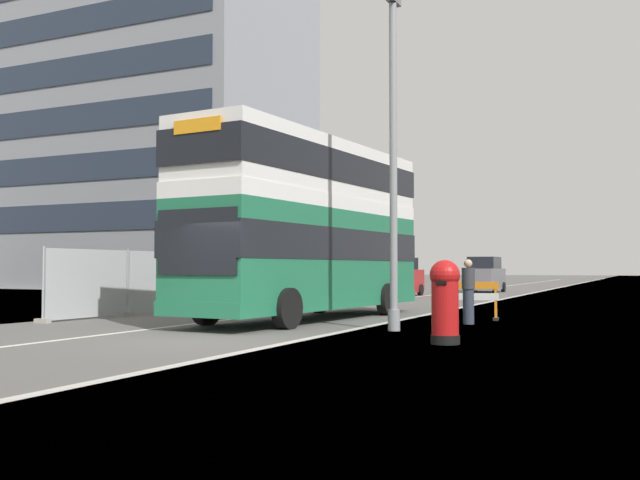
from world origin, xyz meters
name	(u,v)px	position (x,y,z in m)	size (l,w,h in m)	color
ground	(219,343)	(0.54, 0.08, -0.05)	(140.00, 280.00, 0.10)	#565451
double_decker_bus	(308,225)	(-0.50, 6.34, 2.71)	(3.27, 10.31, 5.10)	#1E6B47
lamppost_foreground	(393,171)	(2.97, 3.81, 3.78)	(0.29, 0.70, 8.03)	gray
red_pillar_postbox	(445,298)	(4.84, 1.45, 0.90)	(0.59, 0.59, 1.64)	black
roadworks_barrier	(469,296)	(3.73, 8.13, 0.67)	(1.67, 0.65, 1.08)	orange
construction_site_fence	(218,281)	(-6.32, 10.54, 0.99)	(0.44, 17.20, 2.07)	#A8AAAD
car_oncoming_near	(397,278)	(-3.83, 23.91, 0.96)	(2.01, 3.83, 2.03)	maroon
car_receding_mid	(484,276)	(-0.85, 31.47, 1.01)	(1.92, 4.37, 2.15)	slate
bare_tree_far_verge_near	(308,257)	(-15.59, 37.21, 2.31)	(2.66, 3.74, 4.95)	#4C3D2D
pedestrian_at_kerb	(468,292)	(4.09, 6.54, 0.86)	(0.34, 0.34, 1.71)	#2D3342
backdrop_office_block	(121,114)	(-29.42, 32.03, 13.60)	(28.02, 14.10, 27.20)	gray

